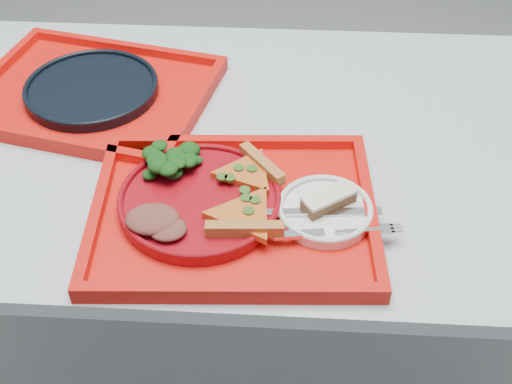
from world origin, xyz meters
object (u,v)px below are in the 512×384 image
Objects in this scene: tray_main at (234,214)px; dessert_bar at (329,200)px; tray_far at (93,96)px; navy_plate at (92,90)px; dinner_plate at (200,202)px.

dessert_bar reaches higher than tray_main.
navy_plate reaches higher than tray_far.
dinner_plate is at bearing 145.12° from dessert_bar.
dessert_bar is at bearing -21.19° from tray_far.
dinner_plate reaches higher than tray_far.
dessert_bar is at bearing -0.27° from dinner_plate.
navy_plate is (-0.00, 0.00, 0.01)m from tray_far.
dinner_plate is 0.21m from dessert_bar.
navy_plate is at bearing 129.65° from dinner_plate.
tray_far is 1.73× the size of navy_plate.
dessert_bar is (0.21, -0.00, 0.02)m from dinner_plate.
tray_main is 0.44m from navy_plate.
tray_far is at bearing 111.69° from dessert_bar.
dinner_plate is 2.88× the size of dessert_bar.
dinner_plate is at bearing 166.60° from tray_main.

